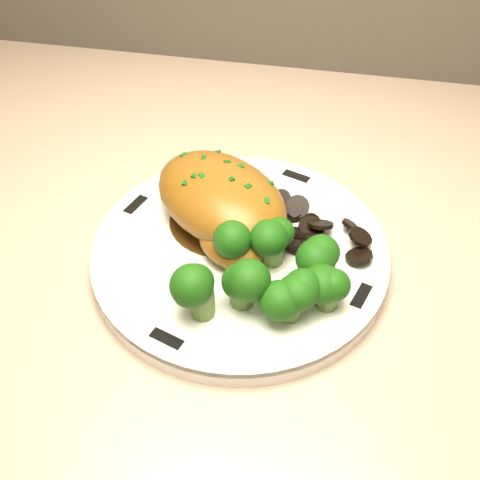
% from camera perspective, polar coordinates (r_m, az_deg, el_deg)
% --- Properties ---
extents(counter, '(2.03, 0.67, 1.00)m').
position_cam_1_polar(counter, '(0.99, 15.20, -18.19)').
color(counter, brown).
rests_on(counter, ground).
extents(plate, '(0.37, 0.37, 0.02)m').
position_cam_1_polar(plate, '(0.57, 0.00, -1.37)').
color(plate, white).
rests_on(plate, counter).
extents(rim_accent_0, '(0.02, 0.03, 0.00)m').
position_cam_1_polar(rim_accent_0, '(0.54, 11.42, -5.22)').
color(rim_accent_0, black).
rests_on(rim_accent_0, plate).
extents(rim_accent_1, '(0.03, 0.02, 0.00)m').
position_cam_1_polar(rim_accent_1, '(0.65, 5.35, 6.02)').
color(rim_accent_1, black).
rests_on(rim_accent_1, plate).
extents(rim_accent_2, '(0.02, 0.03, 0.00)m').
position_cam_1_polar(rim_accent_2, '(0.62, -9.86, 3.31)').
color(rim_accent_2, black).
rests_on(rim_accent_2, plate).
extents(rim_accent_3, '(0.03, 0.02, 0.00)m').
position_cam_1_polar(rim_accent_3, '(0.50, -6.97, -9.30)').
color(rim_accent_3, black).
rests_on(rim_accent_3, plate).
extents(gravy_pool, '(0.10, 0.10, 0.00)m').
position_cam_1_polar(gravy_pool, '(0.59, -1.75, 1.90)').
color(gravy_pool, '#3E250B').
rests_on(gravy_pool, plate).
extents(chicken_breast, '(0.18, 0.17, 0.06)m').
position_cam_1_polar(chicken_breast, '(0.57, -1.70, 3.54)').
color(chicken_breast, brown).
rests_on(chicken_breast, plate).
extents(mushroom_pile, '(0.10, 0.07, 0.03)m').
position_cam_1_polar(mushroom_pile, '(0.58, 6.58, 0.80)').
color(mushroom_pile, black).
rests_on(mushroom_pile, plate).
extents(broccoli_florets, '(0.13, 0.10, 0.05)m').
position_cam_1_polar(broccoli_florets, '(0.51, 2.71, -2.91)').
color(broccoli_florets, '#587732').
rests_on(broccoli_florets, plate).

